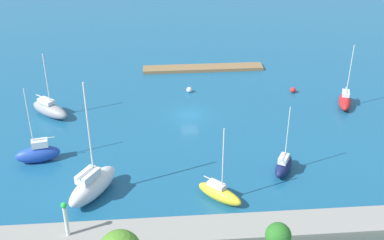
# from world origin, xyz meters

# --- Properties ---
(water) EXTENTS (160.00, 160.00, 0.00)m
(water) POSITION_xyz_m (0.00, 0.00, 0.00)
(water) COLOR #19567F
(water) RESTS_ON ground
(pier_dock) EXTENTS (20.95, 2.81, 0.55)m
(pier_dock) POSITION_xyz_m (-3.68, -16.93, 0.27)
(pier_dock) COLOR olive
(pier_dock) RESTS_ON ground
(breakwater) EXTENTS (66.31, 3.63, 1.59)m
(breakwater) POSITION_xyz_m (0.00, 26.01, 0.80)
(breakwater) COLOR gray
(breakwater) RESTS_ON ground
(harbor_beacon) EXTENTS (0.56, 0.56, 3.73)m
(harbor_beacon) POSITION_xyz_m (13.33, 26.01, 3.74)
(harbor_beacon) COLOR silver
(harbor_beacon) RESTS_ON breakwater
(park_tree_west) EXTENTS (2.18, 2.18, 4.75)m
(park_tree_west) POSITION_xyz_m (-4.92, 31.45, 4.99)
(park_tree_west) COLOR brown
(park_tree_west) RESTS_ON shoreline_park
(sailboat_yellow_by_breakwater) EXTENTS (5.07, 4.89, 8.93)m
(sailboat_yellow_by_breakwater) POSITION_xyz_m (-1.68, 19.92, 0.89)
(sailboat_yellow_by_breakwater) COLOR yellow
(sailboat_yellow_by_breakwater) RESTS_ON water
(sailboat_blue_center_basin) EXTENTS (5.52, 2.85, 9.76)m
(sailboat_blue_center_basin) POSITION_xyz_m (19.21, 10.63, 1.18)
(sailboat_blue_center_basin) COLOR #2347B2
(sailboat_blue_center_basin) RESTS_ON water
(sailboat_navy_outer_mooring) EXTENTS (3.68, 4.84, 8.49)m
(sailboat_navy_outer_mooring) POSITION_xyz_m (-9.83, 15.36, 0.99)
(sailboat_navy_outer_mooring) COLOR #141E4C
(sailboat_navy_outer_mooring) RESTS_ON water
(sailboat_gray_along_channel) EXTENTS (6.59, 6.11, 9.52)m
(sailboat_gray_along_channel) POSITION_xyz_m (19.94, -1.34, 1.08)
(sailboat_gray_along_channel) COLOR gray
(sailboat_gray_along_channel) RESTS_ON water
(sailboat_white_mid_basin) EXTENTS (5.92, 7.64, 13.36)m
(sailboat_white_mid_basin) POSITION_xyz_m (11.90, 18.14, 1.47)
(sailboat_white_mid_basin) COLOR white
(sailboat_white_mid_basin) RESTS_ON water
(sailboat_red_far_south) EXTENTS (3.41, 5.71, 9.71)m
(sailboat_red_far_south) POSITION_xyz_m (-23.21, -0.87, 0.96)
(sailboat_red_far_south) COLOR red
(sailboat_red_far_south) RESTS_ON water
(mooring_buoy_red) EXTENTS (0.88, 0.88, 0.88)m
(mooring_buoy_red) POSITION_xyz_m (-16.89, -6.26, 0.44)
(mooring_buoy_red) COLOR red
(mooring_buoy_red) RESTS_ON water
(mooring_buoy_white) EXTENTS (0.88, 0.88, 0.88)m
(mooring_buoy_white) POSITION_xyz_m (-0.54, -7.71, 0.44)
(mooring_buoy_white) COLOR white
(mooring_buoy_white) RESTS_ON water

